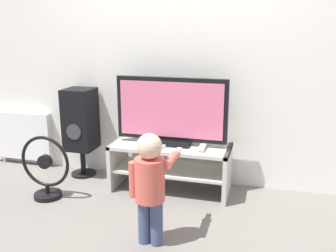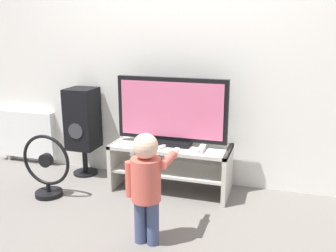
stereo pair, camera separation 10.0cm
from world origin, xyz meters
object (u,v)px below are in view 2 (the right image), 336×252
(game_console, at_px, (202,148))
(remote_primary, at_px, (138,144))
(speaker_tower, at_px, (83,121))
(radiator, at_px, (26,134))
(floor_fan, at_px, (47,169))
(remote_secondary, at_px, (162,147))
(television, at_px, (172,112))
(child, at_px, (147,180))

(game_console, height_order, remote_primary, game_console)
(speaker_tower, xyz_separation_m, radiator, (-0.77, 0.12, -0.24))
(floor_fan, bearing_deg, remote_secondary, 19.91)
(remote_primary, relative_size, radiator, 0.19)
(television, bearing_deg, radiator, 173.07)
(speaker_tower, relative_size, radiator, 1.26)
(remote_primary, height_order, remote_secondary, same)
(television, height_order, remote_primary, television)
(remote_secondary, bearing_deg, child, -79.26)
(remote_secondary, height_order, child, child)
(game_console, bearing_deg, speaker_tower, 171.94)
(television, bearing_deg, remote_secondary, -110.31)
(remote_secondary, bearing_deg, floor_fan, -160.09)
(speaker_tower, relative_size, floor_fan, 1.56)
(remote_primary, xyz_separation_m, radiator, (-1.43, 0.33, -0.12))
(game_console, relative_size, speaker_tower, 0.23)
(game_console, height_order, floor_fan, floor_fan)
(child, bearing_deg, game_console, 76.33)
(game_console, height_order, radiator, radiator)
(remote_primary, bearing_deg, game_console, 3.92)
(radiator, bearing_deg, television, -6.93)
(radiator, bearing_deg, remote_primary, -13.06)
(speaker_tower, height_order, radiator, speaker_tower)
(television, relative_size, remote_secondary, 7.32)
(child, bearing_deg, remote_secondary, 100.74)
(floor_fan, bearing_deg, child, -21.51)
(speaker_tower, distance_m, radiator, 0.82)
(remote_primary, distance_m, remote_secondary, 0.23)
(remote_primary, xyz_separation_m, child, (0.37, -0.77, 0.02))
(game_console, distance_m, speaker_tower, 1.24)
(television, bearing_deg, floor_fan, -154.76)
(television, height_order, child, television)
(remote_secondary, height_order, radiator, radiator)
(television, xyz_separation_m, radiator, (-1.70, 0.21, -0.41))
(speaker_tower, distance_m, floor_fan, 0.63)
(remote_primary, height_order, child, child)
(child, bearing_deg, floor_fan, 158.49)
(remote_secondary, xyz_separation_m, speaker_tower, (-0.89, 0.21, 0.11))
(floor_fan, bearing_deg, radiator, 137.04)
(television, relative_size, game_console, 4.93)
(game_console, xyz_separation_m, radiator, (-2.00, 0.29, -0.13))
(remote_primary, distance_m, child, 0.85)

